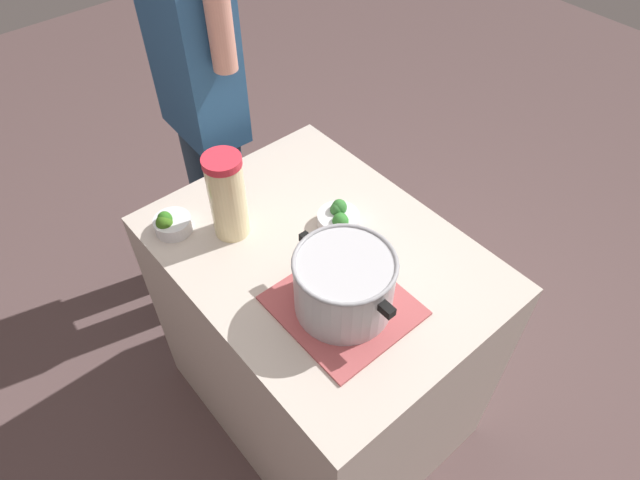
# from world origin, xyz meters

# --- Properties ---
(ground_plane) EXTENTS (8.00, 8.00, 0.00)m
(ground_plane) POSITION_xyz_m (0.00, 0.00, 0.00)
(ground_plane) COLOR brown
(counter_slab) EXTENTS (1.00, 0.75, 0.90)m
(counter_slab) POSITION_xyz_m (0.00, 0.00, 0.45)
(counter_slab) COLOR beige
(counter_slab) RESTS_ON ground_plane
(dish_cloth) EXTENTS (0.34, 0.32, 0.01)m
(dish_cloth) POSITION_xyz_m (-0.19, 0.08, 0.91)
(dish_cloth) COLOR #B04F51
(dish_cloth) RESTS_ON counter_slab
(cooking_pot) EXTENTS (0.33, 0.26, 0.18)m
(cooking_pot) POSITION_xyz_m (-0.19, 0.08, 1.00)
(cooking_pot) COLOR #B7B7BC
(cooking_pot) RESTS_ON dish_cloth
(lemonade_pitcher) EXTENTS (0.11, 0.11, 0.28)m
(lemonade_pitcher) POSITION_xyz_m (0.24, 0.14, 1.04)
(lemonade_pitcher) COLOR beige
(lemonade_pitcher) RESTS_ON counter_slab
(broccoli_bowl_front) EXTENTS (0.11, 0.11, 0.08)m
(broccoli_bowl_front) POSITION_xyz_m (0.35, 0.28, 0.93)
(broccoli_bowl_front) COLOR silver
(broccoli_bowl_front) RESTS_ON counter_slab
(broccoli_bowl_center) EXTENTS (0.13, 0.13, 0.08)m
(broccoli_bowl_center) POSITION_xyz_m (0.05, -0.11, 0.94)
(broccoli_bowl_center) COLOR silver
(broccoli_bowl_center) RESTS_ON counter_slab
(person_cook) EXTENTS (0.50, 0.22, 1.69)m
(person_cook) POSITION_xyz_m (0.80, -0.11, 0.93)
(person_cook) COLOR #354B61
(person_cook) RESTS_ON ground_plane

